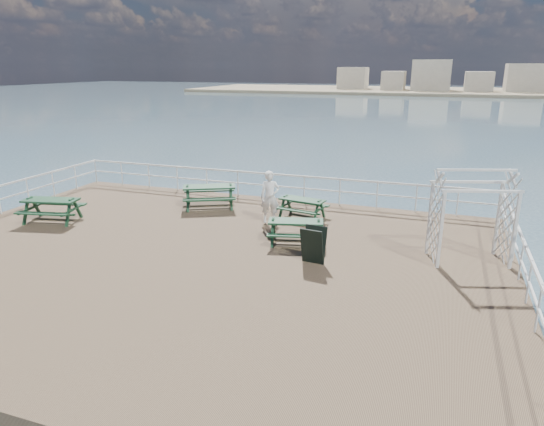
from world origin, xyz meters
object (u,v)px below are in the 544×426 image
Objects in this scene: trellis_arbor at (471,221)px; person at (270,197)px; picnic_table_c at (296,227)px; picnic_table_b at (302,204)px; picnic_table_a at (209,192)px; picnic_table_d at (51,205)px.

person is (-6.52, 1.47, -0.26)m from trellis_arbor.
trellis_arbor is (5.05, 0.22, 0.66)m from picnic_table_c.
trellis_arbor is at bearing -34.76° from person.
picnic_table_a is at bearing -171.45° from picnic_table_b.
person reaches higher than picnic_table_c.
person reaches higher than picnic_table_a.
trellis_arbor reaches higher than person.
picnic_table_c is (4.36, -2.71, -0.10)m from picnic_table_a.
picnic_table_b is 0.93× the size of picnic_table_c.
picnic_table_d is at bearing 170.72° from picnic_table_c.
picnic_table_c is 8.90m from picnic_table_d.
picnic_table_d reaches higher than picnic_table_b.
trellis_arbor reaches higher than picnic_table_c.
picnic_table_d is at bearing 166.39° from trellis_arbor.
picnic_table_a is at bearing 25.40° from picnic_table_d.
picnic_table_c is 5.10m from trellis_arbor.
person reaches higher than picnic_table_d.
picnic_table_b is 0.85× the size of picnic_table_d.
picnic_table_b is at bearing 139.11° from trellis_arbor.
picnic_table_a is at bearing 138.49° from person.
picnic_table_a reaches higher than picnic_table_d.
picnic_table_a is 1.15× the size of picnic_table_d.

